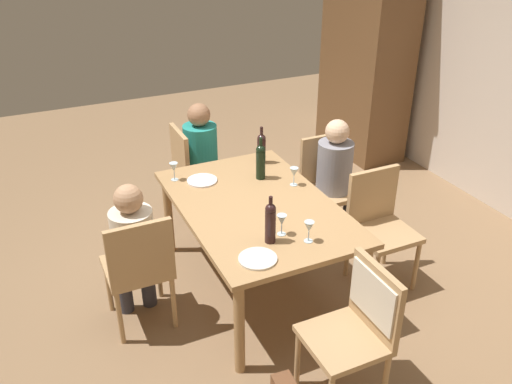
{
  "coord_description": "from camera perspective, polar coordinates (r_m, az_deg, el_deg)",
  "views": [
    {
      "loc": [
        3.15,
        -1.46,
        2.72
      ],
      "look_at": [
        0.0,
        0.0,
        0.85
      ],
      "focal_mm": 37.98,
      "sensor_mm": 36.0,
      "label": 1
    }
  ],
  "objects": [
    {
      "name": "wine_glass_near_left",
      "position": [
        4.22,
        4.03,
        2.03
      ],
      "size": [
        0.07,
        0.07,
        0.15
      ],
      "color": "silver",
      "rests_on": "dining_table"
    },
    {
      "name": "wine_bottle_short_olive",
      "position": [
        4.57,
        0.58,
        4.71
      ],
      "size": [
        0.07,
        0.07,
        0.32
      ],
      "color": "black",
      "rests_on": "dining_table"
    },
    {
      "name": "dinner_plate_guest_left",
      "position": [
        3.39,
        0.19,
        -7.03
      ],
      "size": [
        0.25,
        0.25,
        0.01
      ],
      "primitive_type": "cylinder",
      "color": "silver",
      "rests_on": "dining_table"
    },
    {
      "name": "chair_right_end",
      "position": [
        3.28,
        11.21,
        -12.71
      ],
      "size": [
        0.44,
        0.46,
        0.92
      ],
      "rotation": [
        0.0,
        0.0,
        3.14
      ],
      "color": "tan",
      "rests_on": "ground_plane"
    },
    {
      "name": "chair_far_left",
      "position": [
        4.84,
        7.59,
        1.24
      ],
      "size": [
        0.44,
        0.44,
        0.92
      ],
      "rotation": [
        0.0,
        0.0,
        -1.57
      ],
      "color": "tan",
      "rests_on": "ground_plane"
    },
    {
      "name": "armoire_cabinet",
      "position": [
        6.52,
        11.5,
        13.37
      ],
      "size": [
        1.18,
        0.62,
        2.18
      ],
      "color": "brown",
      "rests_on": "ground_plane"
    },
    {
      "name": "wine_bottle_tall_green",
      "position": [
        3.48,
        1.53,
        -3.14
      ],
      "size": [
        0.07,
        0.07,
        0.34
      ],
      "color": "black",
      "rests_on": "dining_table"
    },
    {
      "name": "person_woman_host",
      "position": [
        3.83,
        -12.79,
        -5.31
      ],
      "size": [
        0.34,
        0.29,
        1.11
      ],
      "rotation": [
        0.0,
        0.0,
        1.57
      ],
      "color": "#33333D",
      "rests_on": "ground_plane"
    },
    {
      "name": "wine_bottle_dark_red",
      "position": [
        4.29,
        0.5,
        3.32
      ],
      "size": [
        0.08,
        0.08,
        0.35
      ],
      "color": "black",
      "rests_on": "dining_table"
    },
    {
      "name": "wine_glass_far",
      "position": [
        4.34,
        -8.65,
        2.53
      ],
      "size": [
        0.07,
        0.07,
        0.15
      ],
      "color": "silver",
      "rests_on": "dining_table"
    },
    {
      "name": "wine_glass_near_right",
      "position": [
        3.53,
        5.61,
        -3.73
      ],
      "size": [
        0.07,
        0.07,
        0.15
      ],
      "color": "silver",
      "rests_on": "dining_table"
    },
    {
      "name": "dining_table",
      "position": [
        4.03,
        0.0,
        -2.26
      ],
      "size": [
        1.67,
        1.08,
        0.75
      ],
      "color": "#A87F51",
      "rests_on": "ground_plane"
    },
    {
      "name": "chair_near",
      "position": [
        3.8,
        -12.22,
        -7.54
      ],
      "size": [
        0.44,
        0.44,
        0.92
      ],
      "rotation": [
        0.0,
        0.0,
        1.57
      ],
      "color": "tan",
      "rests_on": "ground_plane"
    },
    {
      "name": "chair_left_end",
      "position": [
        5.07,
        -6.68,
        2.57
      ],
      "size": [
        0.44,
        0.44,
        0.92
      ],
      "color": "tan",
      "rests_on": "ground_plane"
    },
    {
      "name": "ground_plane",
      "position": [
        4.41,
        0.0,
        -9.76
      ],
      "size": [
        10.0,
        10.0,
        0.0
      ],
      "primitive_type": "plane",
      "color": "#846647"
    },
    {
      "name": "chair_far_right",
      "position": [
        4.31,
        12.8,
        -2.9
      ],
      "size": [
        0.44,
        0.44,
        0.92
      ],
      "rotation": [
        0.0,
        0.0,
        -1.57
      ],
      "color": "tan",
      "rests_on": "ground_plane"
    },
    {
      "name": "wine_glass_centre",
      "position": [
        3.59,
        2.73,
        -3.03
      ],
      "size": [
        0.07,
        0.07,
        0.15
      ],
      "color": "silver",
      "rests_on": "dining_table"
    },
    {
      "name": "person_man_guest",
      "position": [
        4.71,
        8.4,
        1.97
      ],
      "size": [
        0.35,
        0.31,
        1.13
      ],
      "rotation": [
        0.0,
        0.0,
        -1.57
      ],
      "color": "#33333D",
      "rests_on": "ground_plane"
    },
    {
      "name": "person_man_bearded",
      "position": [
        5.05,
        -5.55,
        4.09
      ],
      "size": [
        0.31,
        0.36,
        1.14
      ],
      "color": "#33333D",
      "rests_on": "ground_plane"
    },
    {
      "name": "dinner_plate_host",
      "position": [
        4.33,
        -5.69,
        1.22
      ],
      "size": [
        0.24,
        0.24,
        0.01
      ],
      "primitive_type": "cylinder",
      "color": "white",
      "rests_on": "dining_table"
    }
  ]
}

